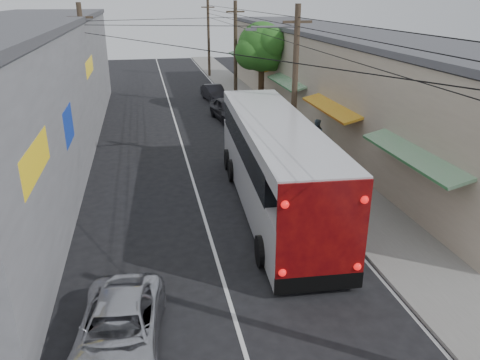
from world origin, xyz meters
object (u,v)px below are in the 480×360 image
Objects in this scene: pedestrian_near at (317,157)px; jeepney at (119,330)px; parked_car_mid at (228,109)px; pedestrian_far at (316,135)px; coach_bus at (274,163)px; parked_car_far at (214,93)px; parked_suv at (261,133)px.

jeepney is at bearing 34.91° from pedestrian_near.
jeepney is 23.53m from parked_car_mid.
pedestrian_near is 0.84× the size of pedestrian_far.
coach_bus is 14.91m from parked_car_mid.
pedestrian_near reaches higher than parked_car_far.
coach_bus is 3.30× the size of parked_car_far.
pedestrian_far is at bearing 59.73° from jeepney.
coach_bus reaches higher than pedestrian_near.
parked_car_far is 18.63m from pedestrian_near.
pedestrian_near is 3.54m from pedestrian_far.
parked_suv is 3.30× the size of pedestrian_near.
jeepney is at bearing -124.83° from coach_bus.
parked_car_far is 15.56m from pedestrian_far.
parked_car_mid is 2.52× the size of pedestrian_far.
coach_bus is 2.92× the size of jeepney.
parked_car_far is at bearing -52.33° from pedestrian_far.
parked_car_mid is at bearing -42.33° from pedestrian_far.
parked_suv reaches higher than jeepney.
parked_car_far reaches higher than jeepney.
parked_suv is (1.59, 8.56, -1.21)m from coach_bus.
coach_bus is 7.27× the size of pedestrian_far.
pedestrian_near reaches higher than parked_car_mid.
parked_suv is at bearing 70.58° from jeepney.
parked_car_mid is (0.79, 14.84, -1.16)m from coach_bus.
pedestrian_far reaches higher than parked_car_far.
pedestrian_far is (10.37, 14.24, 0.40)m from jeepney.
jeepney is 30.18m from parked_car_far.
pedestrian_near is at bearing 55.70° from jeepney.
pedestrian_near reaches higher than parked_suv.
coach_bus is 8.65× the size of pedestrian_near.
jeepney is 14.26m from pedestrian_near.
parked_car_mid is at bearing 78.88° from jeepney.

